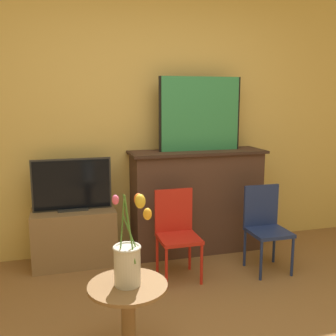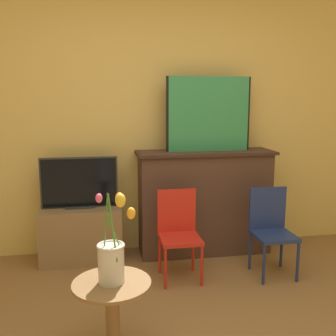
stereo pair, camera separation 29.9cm
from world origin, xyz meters
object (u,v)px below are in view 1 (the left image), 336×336
painting (200,114)px  tv_monitor (72,185)px  chair_red (177,229)px  chair_blue (265,223)px  vase_tulips (128,258)px

painting → tv_monitor: size_ratio=1.17×
chair_red → chair_blue: size_ratio=1.00×
painting → chair_red: size_ratio=1.10×
chair_red → painting: bearing=53.0°
painting → tv_monitor: (-1.21, -0.02, -0.62)m
painting → chair_red: 1.14m
tv_monitor → vase_tulips: vase_tulips is taller
chair_blue → chair_red: bearing=175.3°
painting → chair_blue: (0.41, -0.58, -0.93)m
painting → tv_monitor: painting is taller
chair_blue → tv_monitor: bearing=160.8°
tv_monitor → chair_blue: (1.62, -0.57, -0.31)m
tv_monitor → chair_blue: size_ratio=0.94×
chair_blue → vase_tulips: vase_tulips is taller
chair_blue → vase_tulips: size_ratio=1.36×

